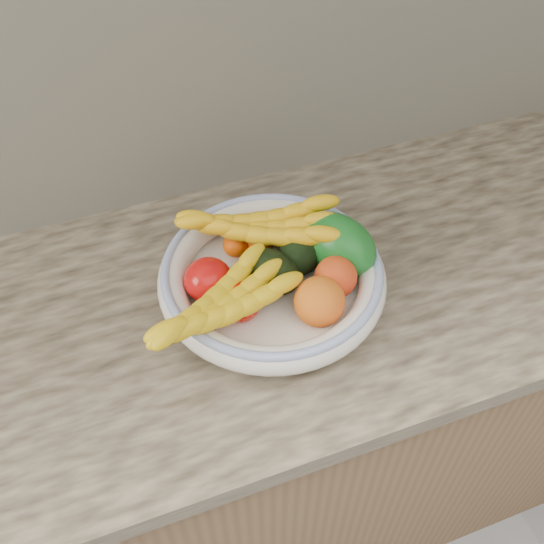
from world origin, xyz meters
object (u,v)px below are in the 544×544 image
at_px(green_mango, 338,244).
at_px(banana_bunch_front, 221,308).
at_px(banana_bunch_back, 259,230).
at_px(fruit_bowl, 272,276).

xyz_separation_m(green_mango, banana_bunch_front, (-0.23, -0.07, 0.01)).
bearing_deg(banana_bunch_front, banana_bunch_back, 27.45).
bearing_deg(banana_bunch_front, fruit_bowl, 6.46).
relative_size(fruit_bowl, green_mango, 2.64).
bearing_deg(fruit_bowl, green_mango, 3.48).
relative_size(green_mango, banana_bunch_back, 0.49).
xyz_separation_m(banana_bunch_back, banana_bunch_front, (-0.11, -0.14, -0.01)).
xyz_separation_m(green_mango, banana_bunch_back, (-0.12, 0.07, 0.01)).
distance_m(green_mango, banana_bunch_back, 0.14).
bearing_deg(banana_bunch_back, fruit_bowl, -74.09).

